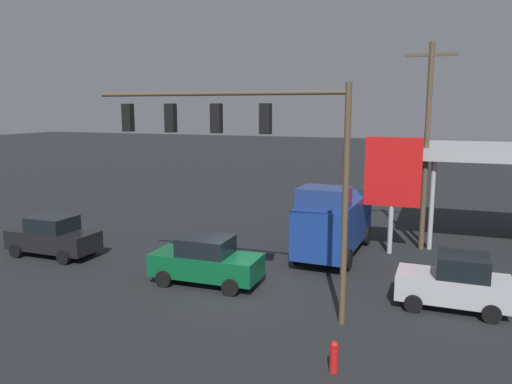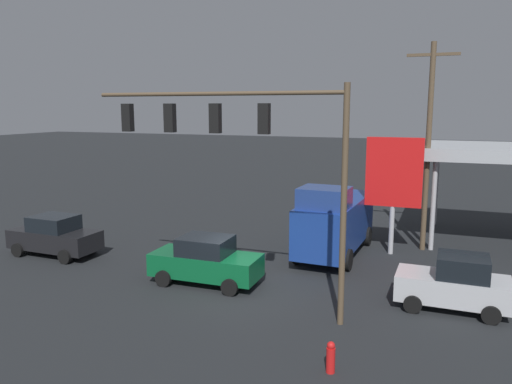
% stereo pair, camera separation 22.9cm
% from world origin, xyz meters
% --- Properties ---
extents(ground_plane, '(200.00, 200.00, 0.00)m').
position_xyz_m(ground_plane, '(0.00, 0.00, 0.00)').
color(ground_plane, black).
extents(traffic_signal_assembly, '(9.13, 0.43, 7.78)m').
position_xyz_m(traffic_signal_assembly, '(-0.79, 1.58, 5.96)').
color(traffic_signal_assembly, brown).
rests_on(traffic_signal_assembly, ground).
extents(utility_pole, '(2.40, 0.26, 10.08)m').
position_xyz_m(utility_pole, '(-6.43, -8.52, 5.33)').
color(utility_pole, brown).
rests_on(utility_pole, ground).
extents(gas_station_canopy, '(8.19, 7.05, 5.08)m').
position_xyz_m(gas_station_canopy, '(-10.32, -11.56, 4.70)').
color(gas_station_canopy, '#B2B7BC').
rests_on(gas_station_canopy, ground).
extents(price_sign, '(2.63, 0.27, 5.64)m').
position_xyz_m(price_sign, '(-5.01, -7.22, 3.84)').
color(price_sign, '#B7B7BC').
rests_on(price_sign, ground).
extents(hatchback_crossing, '(3.82, 2.00, 1.97)m').
position_xyz_m(hatchback_crossing, '(-7.83, -1.03, 0.95)').
color(hatchback_crossing, silver).
rests_on(hatchback_crossing, ground).
extents(sedan_far, '(4.44, 2.14, 1.93)m').
position_xyz_m(sedan_far, '(10.05, -1.19, 0.95)').
color(sedan_far, black).
rests_on(sedan_far, ground).
extents(delivery_truck, '(2.79, 6.89, 3.58)m').
position_xyz_m(delivery_truck, '(-2.49, -5.99, 1.69)').
color(delivery_truck, navy).
rests_on(delivery_truck, ground).
extents(sedan_waiting, '(4.43, 2.12, 1.93)m').
position_xyz_m(sedan_waiting, '(1.50, -0.27, 0.95)').
color(sedan_waiting, '#0C592D').
rests_on(sedan_waiting, ground).
extents(fire_hydrant, '(0.24, 0.24, 0.88)m').
position_xyz_m(fire_hydrant, '(-4.73, 4.73, 0.44)').
color(fire_hydrant, red).
rests_on(fire_hydrant, ground).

